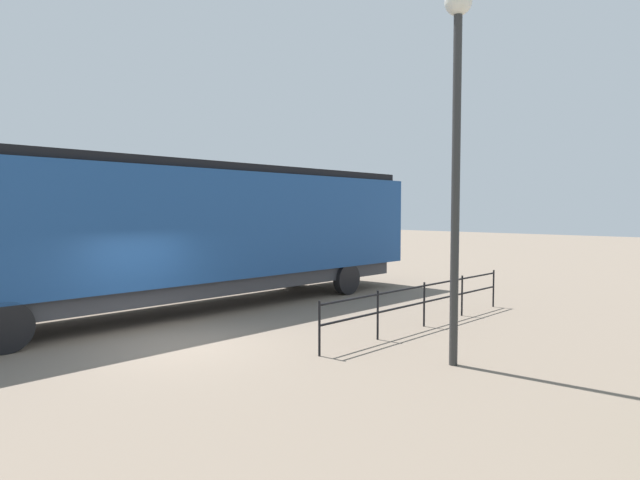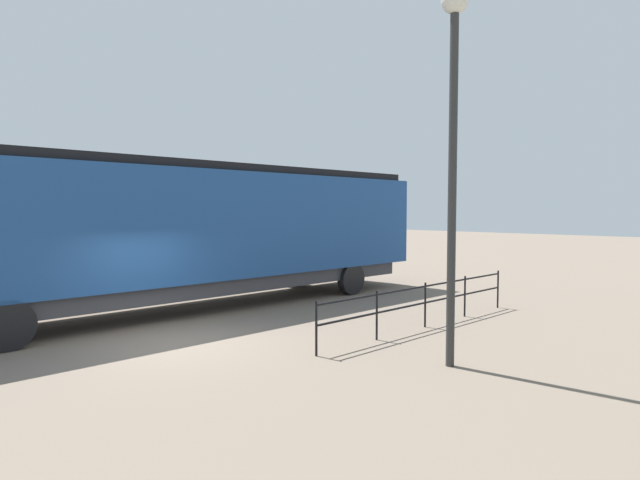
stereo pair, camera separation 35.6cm
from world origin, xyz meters
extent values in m
plane|color=#756656|center=(0.00, 0.00, 0.00)|extent=(120.00, 120.00, 0.00)
cube|color=navy|center=(-3.35, 2.53, 2.55)|extent=(3.20, 16.76, 3.10)
cube|color=black|center=(-3.35, 9.90, 2.08)|extent=(3.07, 2.03, 2.17)
cube|color=black|center=(-3.35, 2.53, 4.22)|extent=(2.88, 16.09, 0.24)
cube|color=#38383D|center=(-3.35, 2.53, 0.78)|extent=(2.88, 15.42, 0.45)
cylinder|color=black|center=(-4.80, 7.89, 0.55)|extent=(0.30, 1.10, 1.10)
cylinder|color=black|center=(-1.90, 7.89, 0.55)|extent=(0.30, 1.10, 1.10)
cylinder|color=black|center=(-1.90, -2.83, 0.55)|extent=(0.30, 1.10, 1.10)
cylinder|color=#2D2D2D|center=(5.19, 2.94, 3.34)|extent=(0.16, 0.16, 6.68)
sphere|color=silver|center=(5.19, 2.94, 6.83)|extent=(0.51, 0.51, 0.51)
cube|color=black|center=(2.92, 5.41, 1.05)|extent=(0.04, 7.66, 0.04)
cube|color=black|center=(2.92, 5.41, 0.63)|extent=(0.04, 7.66, 0.04)
cylinder|color=black|center=(2.92, 1.58, 0.57)|extent=(0.05, 0.05, 1.14)
cylinder|color=black|center=(2.92, 3.49, 0.57)|extent=(0.05, 0.05, 1.14)
cylinder|color=black|center=(2.92, 5.41, 0.57)|extent=(0.05, 0.05, 1.14)
cylinder|color=black|center=(2.92, 7.33, 0.57)|extent=(0.05, 0.05, 1.14)
cylinder|color=black|center=(2.92, 9.24, 0.57)|extent=(0.05, 0.05, 1.14)
camera|label=1|loc=(10.32, -6.00, 2.97)|focal=29.59mm
camera|label=2|loc=(10.57, -5.74, 2.97)|focal=29.59mm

